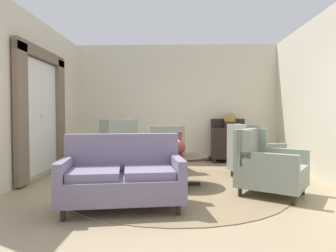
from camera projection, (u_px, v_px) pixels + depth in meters
ground at (175, 193)px, 4.57m from camera, size 9.15×9.15×0.00m
wall_back at (176, 103)px, 7.78m from camera, size 5.41×0.08×3.01m
wall_left at (35, 98)px, 5.57m from camera, size 0.08×4.57×3.01m
wall_right at (319, 98)px, 5.42m from camera, size 0.08×4.57×3.01m
baseboard_back at (176, 158)px, 7.78m from camera, size 5.25×0.03×0.12m
area_rug at (175, 187)px, 4.87m from camera, size 3.55×3.55×0.01m
window_with_curtains at (42, 109)px, 5.65m from camera, size 0.12×1.94×2.39m
coffee_table at (179, 160)px, 4.97m from camera, size 0.99×0.99×0.51m
porcelain_vase at (180, 146)px, 4.95m from camera, size 0.18×0.18×0.40m
settee at (122, 177)px, 3.79m from camera, size 1.62×1.04×0.93m
armchair_foreground_right at (267, 167)px, 4.42m from camera, size 1.19×1.17×0.98m
armchair_near_sideboard at (252, 156)px, 5.49m from camera, size 0.96×0.93×1.02m
armchair_back_corner at (163, 151)px, 6.32m from camera, size 0.95×1.04×0.97m
armchair_beside_settee at (111, 152)px, 5.92m from camera, size 1.19×1.15×1.10m
side_table at (239, 152)px, 6.25m from camera, size 0.46×0.46×0.70m
sideboard at (228, 143)px, 7.48m from camera, size 0.85×0.36×1.10m
gramophone at (231, 118)px, 7.37m from camera, size 0.42×0.49×0.50m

